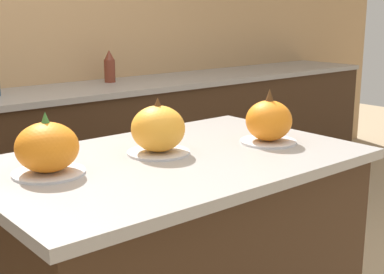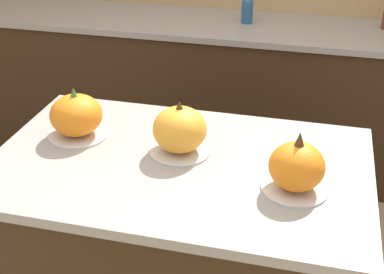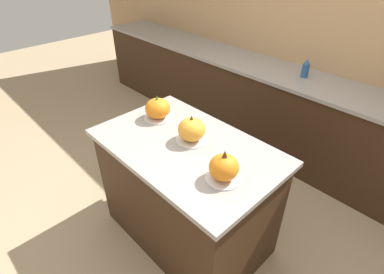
{
  "view_description": "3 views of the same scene",
  "coord_description": "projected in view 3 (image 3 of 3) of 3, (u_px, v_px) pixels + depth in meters",
  "views": [
    {
      "loc": [
        -1.06,
        -1.36,
        1.38
      ],
      "look_at": [
        0.06,
        -0.03,
        0.96
      ],
      "focal_mm": 50.0,
      "sensor_mm": 36.0,
      "label": 1
    },
    {
      "loc": [
        0.42,
        -1.47,
        1.83
      ],
      "look_at": [
        0.05,
        -0.01,
        1.01
      ],
      "focal_mm": 50.0,
      "sensor_mm": 36.0,
      "label": 2
    },
    {
      "loc": [
        1.19,
        -1.09,
        2.06
      ],
      "look_at": [
        0.01,
        0.04,
        0.95
      ],
      "focal_mm": 28.0,
      "sensor_mm": 36.0,
      "label": 3
    }
  ],
  "objects": [
    {
      "name": "ground_plane",
      "position": [
        187.0,
        232.0,
        2.5
      ],
      "size": [
        12.0,
        12.0,
        0.0
      ],
      "primitive_type": "plane",
      "color": "tan"
    },
    {
      "name": "wall_back",
      "position": [
        329.0,
        36.0,
        2.86
      ],
      "size": [
        8.0,
        0.06,
        2.5
      ],
      "color": "tan",
      "rests_on": "ground_plane"
    },
    {
      "name": "kitchen_island",
      "position": [
        187.0,
        193.0,
        2.24
      ],
      "size": [
        1.27,
        0.8,
        0.9
      ],
      "color": "#382314",
      "rests_on": "ground_plane"
    },
    {
      "name": "back_counter",
      "position": [
        295.0,
        119.0,
        3.12
      ],
      "size": [
        6.0,
        0.6,
        0.91
      ],
      "color": "#382314",
      "rests_on": "ground_plane"
    },
    {
      "name": "pumpkin_cake_left",
      "position": [
        158.0,
        109.0,
        2.24
      ],
      "size": [
        0.22,
        0.22,
        0.19
      ],
      "color": "silver",
      "rests_on": "kitchen_island"
    },
    {
      "name": "pumpkin_cake_center",
      "position": [
        192.0,
        130.0,
        1.99
      ],
      "size": [
        0.21,
        0.21,
        0.19
      ],
      "color": "silver",
      "rests_on": "kitchen_island"
    },
    {
      "name": "pumpkin_cake_right",
      "position": [
        224.0,
        168.0,
        1.67
      ],
      "size": [
        0.21,
        0.21,
        0.2
      ],
      "color": "silver",
      "rests_on": "kitchen_island"
    },
    {
      "name": "bottle_short",
      "position": [
        306.0,
        68.0,
        2.85
      ],
      "size": [
        0.07,
        0.07,
        0.18
      ],
      "color": "#235184",
      "rests_on": "back_counter"
    }
  ]
}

